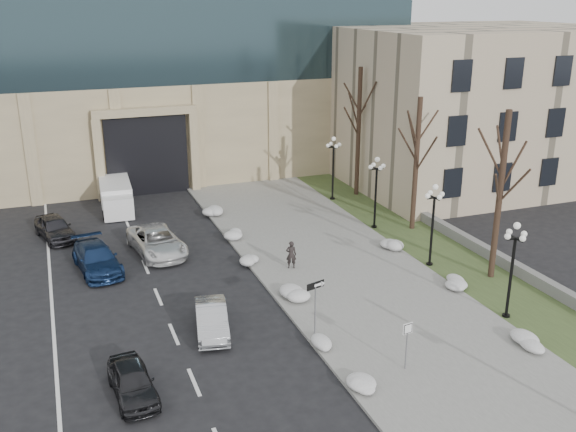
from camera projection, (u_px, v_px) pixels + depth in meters
name	position (u px, v px, depth m)	size (l,w,h in m)	color
sidewalk	(340.00, 267.00, 35.37)	(9.00, 40.00, 0.12)	gray
curb	(262.00, 279.00, 33.86)	(0.30, 40.00, 0.14)	gray
grass_strip	(440.00, 252.00, 37.55)	(4.00, 40.00, 0.10)	#384924
stone_wall	(450.00, 232.00, 39.89)	(0.50, 30.00, 0.70)	slate
classical_building	(475.00, 103.00, 52.00)	(22.00, 18.12, 12.00)	tan
car_a	(132.00, 382.00, 23.92)	(1.47, 3.65, 1.24)	black
car_b	(212.00, 319.00, 28.48)	(1.36, 3.89, 1.28)	#A7AAAF
car_c	(97.00, 259.00, 34.87)	(2.00, 4.92, 1.43)	navy
car_d	(157.00, 241.00, 37.22)	(2.47, 5.35, 1.49)	silver
car_e	(55.00, 228.00, 39.49)	(1.70, 4.23, 1.44)	#2B2A2F
pedestrian	(291.00, 255.00, 34.91)	(0.57, 0.38, 1.57)	black
box_truck	(116.00, 197.00, 44.90)	(2.36, 5.98, 1.87)	silver
one_way_sign	(318.00, 291.00, 27.78)	(0.97, 0.38, 2.60)	slate
keep_sign	(407.00, 336.00, 25.19)	(0.46, 0.12, 2.15)	slate
snow_clump_b	(361.00, 387.00, 24.16)	(1.10, 1.60, 0.36)	silver
snow_clump_c	(326.00, 340.00, 27.45)	(1.10, 1.60, 0.36)	silver
snow_clump_d	(291.00, 297.00, 31.33)	(1.10, 1.60, 0.36)	silver
snow_clump_e	(253.00, 261.00, 35.56)	(1.10, 1.60, 0.36)	silver
snow_clump_f	(232.00, 234.00, 39.57)	(1.10, 1.60, 0.36)	silver
snow_clump_g	(213.00, 211.00, 43.93)	(1.10, 1.60, 0.36)	silver
snow_clump_h	(529.00, 341.00, 27.35)	(1.10, 1.60, 0.36)	silver
snow_clump_i	(453.00, 284.00, 32.82)	(1.10, 1.60, 0.36)	silver
snow_clump_j	(389.00, 246.00, 37.72)	(1.10, 1.60, 0.36)	silver
lamppost_a	(513.00, 257.00, 28.92)	(1.18, 1.18, 4.76)	black
lamppost_b	(433.00, 214.00, 34.67)	(1.18, 1.18, 4.76)	black
lamppost_c	(376.00, 183.00, 40.42)	(1.18, 1.18, 4.76)	black
lamppost_d	(333.00, 160.00, 46.16)	(1.18, 1.18, 4.76)	black
tree_near	(502.00, 172.00, 32.30)	(3.20, 3.20, 9.00)	black
tree_mid	(417.00, 146.00, 39.48)	(3.20, 3.20, 8.50)	black
tree_far	(359.00, 114.00, 46.34)	(3.20, 3.20, 9.50)	black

